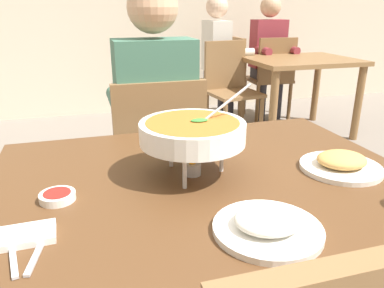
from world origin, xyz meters
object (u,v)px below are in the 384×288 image
dining_table_main (206,210)px  chair_bg_right (230,84)px  curry_bowl (193,133)px  chair_bg_middle (225,75)px  patron_bg_middle (220,54)px  dining_table_far (300,72)px  chair_diner_main (157,157)px  patron_bg_left (269,51)px  rice_plate (268,224)px  appetizer_plate (341,164)px  chair_bg_left (272,74)px  sauce_dish (57,196)px  diner_main (154,109)px

dining_table_main → chair_bg_right: 2.60m
curry_bowl → chair_bg_middle: size_ratio=0.37×
curry_bowl → patron_bg_middle: patron_bg_middle is taller
dining_table_far → dining_table_main: bearing=-127.0°
chair_diner_main → patron_bg_left: size_ratio=0.69×
dining_table_main → rice_plate: bearing=-82.9°
chair_bg_middle → chair_bg_right: same height
dining_table_main → chair_bg_middle: bearing=67.6°
chair_bg_right → appetizer_plate: bearing=-104.4°
chair_bg_left → patron_bg_left: patron_bg_left is taller
appetizer_plate → chair_diner_main: bearing=116.5°
dining_table_main → chair_bg_right: chair_bg_right is taller
curry_bowl → sauce_dish: 0.39m
dining_table_main → diner_main: (0.00, 0.78, 0.11)m
curry_bowl → rice_plate: (0.07, -0.33, -0.11)m
rice_plate → sauce_dish: 0.53m
rice_plate → chair_bg_right: bearing=69.7°
rice_plate → patron_bg_middle: (1.03, 3.08, -0.01)m
chair_bg_left → patron_bg_middle: (-0.60, 0.02, 0.24)m
appetizer_plate → patron_bg_left: 3.18m
dining_table_far → patron_bg_left: patron_bg_left is taller
curry_bowl → patron_bg_left: patron_bg_left is taller
curry_bowl → rice_plate: curry_bowl is taller
chair_diner_main → curry_bowl: bearing=-92.7°
chair_diner_main → patron_bg_middle: size_ratio=0.69×
appetizer_plate → chair_bg_right: chair_bg_right is taller
dining_table_main → sauce_dish: size_ratio=13.42×
sauce_dish → chair_bg_middle: chair_bg_middle is taller
chair_diner_main → patron_bg_left: bearing=51.5°
diner_main → curry_bowl: size_ratio=3.94×
dining_table_main → patron_bg_middle: size_ratio=0.92×
chair_bg_right → chair_diner_main: bearing=-122.3°
chair_diner_main → chair_bg_middle: (1.17, 2.10, 0.00)m
appetizer_plate → chair_bg_middle: bearing=75.2°
diner_main → chair_diner_main: bearing=-90.0°
chair_diner_main → chair_bg_right: same height
rice_plate → chair_bg_right: 2.87m
dining_table_far → patron_bg_middle: patron_bg_middle is taller
dining_table_far → patron_bg_middle: size_ratio=0.76×
rice_plate → chair_diner_main: bearing=92.0°
diner_main → patron_bg_middle: same height
curry_bowl → dining_table_far: (1.73, 2.22, -0.26)m
chair_diner_main → dining_table_far: chair_diner_main is taller
diner_main → rice_plate: (0.04, -1.08, 0.01)m
chair_bg_middle → chair_bg_left: bearing=-10.2°
sauce_dish → chair_bg_right: bearing=59.1°
dining_table_main → dining_table_far: bearing=53.0°
curry_bowl → chair_bg_right: bearing=65.6°
rice_plate → patron_bg_left: size_ratio=0.18×
chair_diner_main → patron_bg_left: 2.70m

